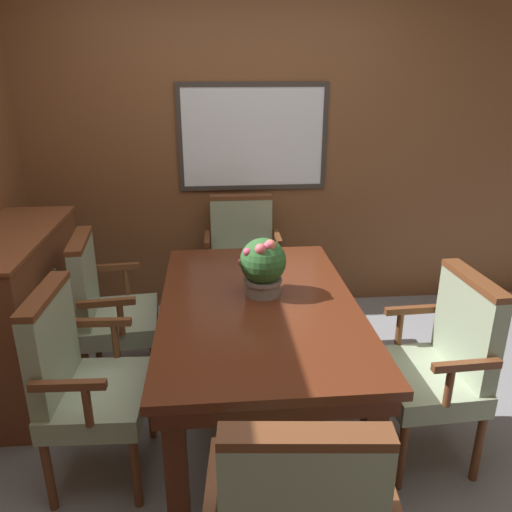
# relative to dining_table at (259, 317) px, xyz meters

# --- Properties ---
(ground_plane) EXTENTS (14.00, 14.00, 0.00)m
(ground_plane) POSITION_rel_dining_table_xyz_m (-0.01, -0.23, -0.63)
(ground_plane) COLOR gray
(wall_back) EXTENTS (7.20, 0.08, 2.45)m
(wall_back) POSITION_rel_dining_table_xyz_m (-0.01, 1.51, 0.60)
(wall_back) COLOR brown
(wall_back) RESTS_ON ground_plane
(dining_table) EXTENTS (1.03, 1.68, 0.72)m
(dining_table) POSITION_rel_dining_table_xyz_m (0.00, 0.00, 0.00)
(dining_table) COLOR #562614
(dining_table) RESTS_ON ground_plane
(chair_left_near) EXTENTS (0.47, 0.58, 0.97)m
(chair_left_near) POSITION_rel_dining_table_xyz_m (-0.86, -0.35, -0.08)
(chair_left_near) COLOR brown
(chair_left_near) RESTS_ON ground_plane
(chair_left_far) EXTENTS (0.49, 0.59, 0.97)m
(chair_left_far) POSITION_rel_dining_table_xyz_m (-0.88, 0.40, -0.08)
(chair_left_far) COLOR brown
(chair_left_far) RESTS_ON ground_plane
(chair_head_far) EXTENTS (0.57, 0.45, 0.97)m
(chair_head_far) POSITION_rel_dining_table_xyz_m (-0.01, 1.22, -0.08)
(chair_head_far) COLOR brown
(chair_head_far) RESTS_ON ground_plane
(chair_right_near) EXTENTS (0.47, 0.58, 0.97)m
(chair_right_near) POSITION_rel_dining_table_xyz_m (0.86, -0.36, -0.08)
(chair_right_near) COLOR brown
(chair_right_near) RESTS_ON ground_plane
(potted_plant) EXTENTS (0.26, 0.27, 0.33)m
(potted_plant) POSITION_rel_dining_table_xyz_m (0.03, 0.09, 0.26)
(potted_plant) COLOR gray
(potted_plant) RESTS_ON dining_table
(sideboard_cabinet) EXTENTS (0.47, 1.21, 0.99)m
(sideboard_cabinet) POSITION_rel_dining_table_xyz_m (-1.40, 0.44, -0.13)
(sideboard_cabinet) COLOR brown
(sideboard_cabinet) RESTS_ON ground_plane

